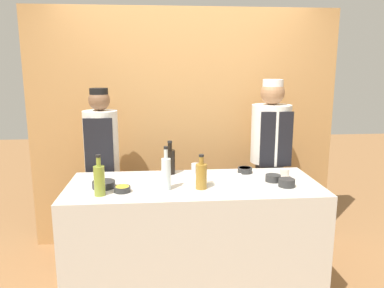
{
  "coord_description": "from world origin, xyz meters",
  "views": [
    {
      "loc": [
        -0.26,
        -2.76,
        1.83
      ],
      "look_at": [
        0.0,
        0.16,
        1.22
      ],
      "focal_mm": 35.0,
      "sensor_mm": 36.0,
      "label": 1
    }
  ],
  "objects": [
    {
      "name": "sauce_bowl_yellow",
      "position": [
        -0.53,
        -0.15,
        0.97
      ],
      "size": [
        0.12,
        0.12,
        0.04
      ],
      "color": "#2D2D2D",
      "rests_on": "counter"
    },
    {
      "name": "cabinet_wall",
      "position": [
        0.0,
        1.08,
        1.2
      ],
      "size": [
        3.1,
        0.18,
        2.4
      ],
      "color": "#B7844C",
      "rests_on": "ground_plane"
    },
    {
      "name": "sauce_bowl_red",
      "position": [
        0.63,
        0.0,
        0.97
      ],
      "size": [
        0.12,
        0.12,
        0.05
      ],
      "color": "#2D2D2D",
      "rests_on": "counter"
    },
    {
      "name": "bottle_vinegar",
      "position": [
        0.04,
        -0.13,
        1.05
      ],
      "size": [
        0.08,
        0.08,
        0.26
      ],
      "color": "olive",
      "rests_on": "counter"
    },
    {
      "name": "sauce_bowl_green",
      "position": [
        -0.68,
        -0.04,
        0.97
      ],
      "size": [
        0.17,
        0.17,
        0.05
      ],
      "color": "#2D2D2D",
      "rests_on": "counter"
    },
    {
      "name": "cup_steel",
      "position": [
        0.04,
        0.3,
        0.98
      ],
      "size": [
        0.07,
        0.07,
        0.08
      ],
      "color": "#B7B7BC",
      "rests_on": "counter"
    },
    {
      "name": "sauce_bowl_brown",
      "position": [
        0.69,
        -0.13,
        0.98
      ],
      "size": [
        0.12,
        0.12,
        0.06
      ],
      "color": "#2D2D2D",
      "rests_on": "counter"
    },
    {
      "name": "cup_cream",
      "position": [
        0.75,
        0.09,
        0.98
      ],
      "size": [
        0.07,
        0.07,
        0.08
      ],
      "color": "silver",
      "rests_on": "counter"
    },
    {
      "name": "bottle_clear",
      "position": [
        -0.21,
        -0.13,
        1.07
      ],
      "size": [
        0.07,
        0.07,
        0.33
      ],
      "color": "silver",
      "rests_on": "counter"
    },
    {
      "name": "counter",
      "position": [
        0.0,
        0.0,
        0.47
      ],
      "size": [
        1.94,
        0.78,
        0.94
      ],
      "color": "beige",
      "rests_on": "ground_plane"
    },
    {
      "name": "bottle_soy",
      "position": [
        -0.17,
        0.28,
        1.06
      ],
      "size": [
        0.09,
        0.09,
        0.28
      ],
      "color": "black",
      "rests_on": "counter"
    },
    {
      "name": "bottle_oil",
      "position": [
        -0.68,
        -0.21,
        1.06
      ],
      "size": [
        0.08,
        0.08,
        0.29
      ],
      "color": "olive",
      "rests_on": "counter"
    },
    {
      "name": "chef_right",
      "position": [
        0.79,
        0.63,
        0.93
      ],
      "size": [
        0.37,
        0.37,
        1.72
      ],
      "color": "#28282D",
      "rests_on": "ground_plane"
    },
    {
      "name": "cutting_board",
      "position": [
        0.25,
        0.06,
        0.95
      ],
      "size": [
        0.31,
        0.24,
        0.02
      ],
      "color": "white",
      "rests_on": "counter"
    },
    {
      "name": "sauce_bowl_white",
      "position": [
        0.46,
        0.26,
        0.97
      ],
      "size": [
        0.12,
        0.12,
        0.05
      ],
      "color": "#2D2D2D",
      "rests_on": "counter"
    },
    {
      "name": "chef_left",
      "position": [
        -0.79,
        0.63,
        0.9
      ],
      "size": [
        0.31,
        0.31,
        1.65
      ],
      "color": "#28282D",
      "rests_on": "ground_plane"
    }
  ]
}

